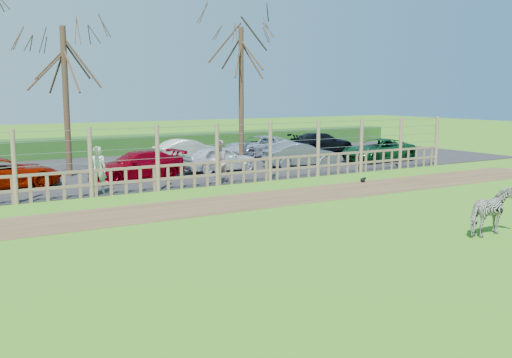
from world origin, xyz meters
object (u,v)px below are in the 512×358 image
visitor_a (98,170)px  car_12 (259,146)px  car_3 (137,166)px  tree_mid (64,65)px  zebra (493,212)px  visitor_b (219,161)px  car_11 (188,150)px  car_6 (378,150)px  car_4 (220,159)px  car_2 (3,173)px  tree_right (241,62)px  crow (363,180)px  car_5 (300,155)px  car_13 (322,142)px

visitor_a → car_12: size_ratio=0.40×
car_3 → tree_mid: bearing=-145.7°
zebra → visitor_b: 11.63m
car_11 → zebra: bearing=175.3°
tree_mid → car_6: (15.54, -2.82, -4.23)m
car_4 → car_12: 6.54m
zebra → visitor_a: size_ratio=0.86×
zebra → visitor_b: visitor_b is taller
visitor_b → car_2: 8.30m
zebra → car_3: (-4.71, 13.84, 0.01)m
tree_right → visitor_b: tree_right is taller
visitor_a → visitor_b: (4.98, 0.06, 0.00)m
visitor_a → car_4: visitor_a is taller
crow → car_2: bearing=156.5°
car_3 → car_12: size_ratio=0.96×
car_4 → car_6: (9.17, -0.69, 0.00)m
car_2 → car_11: bearing=-68.0°
car_4 → car_12: bearing=-46.8°
car_5 → car_12: same height
car_4 → car_13: size_ratio=0.85×
car_6 → tree_mid: bearing=-103.2°
car_11 → tree_mid: bearing=103.0°
tree_right → car_2: bearing=-167.3°
zebra → car_13: zebra is taller
car_11 → car_13: size_ratio=0.88×
visitor_a → car_11: size_ratio=0.47×
tree_mid → zebra: 18.27m
car_2 → car_11: (9.67, 4.42, 0.00)m
tree_mid → tree_right: (9.00, 0.50, 0.37)m
tree_right → crow: size_ratio=27.19×
visitor_a → car_11: 9.91m
car_3 → car_11: same height
zebra → car_6: 16.06m
zebra → car_4: 14.25m
visitor_a → crow: (10.17, -2.88, -0.79)m
crow → visitor_a: bearing=164.2°
tree_right → tree_mid: bearing=-176.8°
visitor_a → car_3: (2.33, 2.45, -0.26)m
car_5 → car_13: size_ratio=0.88×
tree_right → car_4: tree_right is taller
car_4 → visitor_a: bearing=114.1°
car_13 → car_2: bearing=109.6°
tree_right → car_6: (6.54, -3.32, -4.60)m
zebra → car_5: zebra is taller
car_6 → car_11: size_ratio=1.19×
car_12 → zebra: bearing=-17.8°
tree_right → visitor_b: (-4.14, -5.42, -4.34)m
tree_right → car_6: size_ratio=1.70×
visitor_a → visitor_b: size_ratio=1.00×
tree_right → car_3: (-6.79, -3.03, -4.60)m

